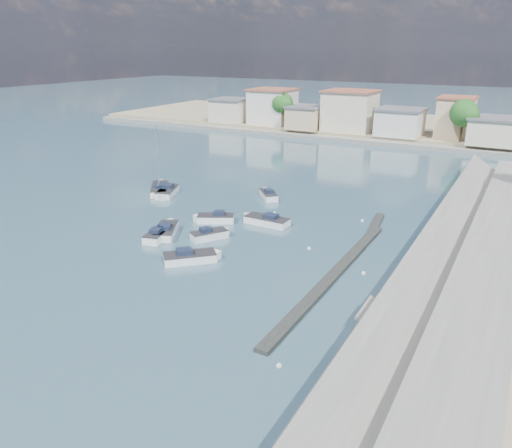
{
  "coord_description": "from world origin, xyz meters",
  "views": [
    {
      "loc": [
        19.92,
        -26.86,
        18.63
      ],
      "look_at": [
        -3.38,
        15.05,
        1.4
      ],
      "focal_mm": 35.0,
      "sensor_mm": 36.0,
      "label": 1
    }
  ],
  "objects_px": {
    "motorboat_g": "(167,193)",
    "motorboat_f": "(268,195)",
    "motorboat_a": "(167,230)",
    "motorboat_e": "(159,234)",
    "motorboat_b": "(211,235)",
    "motorboat_d": "(214,219)",
    "motorboat_h": "(193,257)",
    "motorboat_c": "(265,221)",
    "sailboat": "(160,188)"
  },
  "relations": [
    {
      "from": "motorboat_g",
      "to": "motorboat_f",
      "type": "bearing_deg",
      "value": 24.41
    },
    {
      "from": "motorboat_a",
      "to": "motorboat_e",
      "type": "height_order",
      "value": "same"
    },
    {
      "from": "motorboat_b",
      "to": "motorboat_d",
      "type": "height_order",
      "value": "same"
    },
    {
      "from": "motorboat_g",
      "to": "motorboat_h",
      "type": "xyz_separation_m",
      "value": [
        15.53,
        -15.71,
        -0.0
      ]
    },
    {
      "from": "motorboat_e",
      "to": "motorboat_b",
      "type": "bearing_deg",
      "value": 27.21
    },
    {
      "from": "motorboat_c",
      "to": "motorboat_f",
      "type": "distance_m",
      "value": 10.06
    },
    {
      "from": "motorboat_c",
      "to": "motorboat_e",
      "type": "relative_size",
      "value": 1.18
    },
    {
      "from": "motorboat_a",
      "to": "motorboat_h",
      "type": "relative_size",
      "value": 1.1
    },
    {
      "from": "motorboat_c",
      "to": "motorboat_e",
      "type": "xyz_separation_m",
      "value": [
        -7.47,
        -8.98,
        -0.0
      ]
    },
    {
      "from": "motorboat_c",
      "to": "motorboat_f",
      "type": "xyz_separation_m",
      "value": [
        -4.37,
        9.06,
        -0.0
      ]
    },
    {
      "from": "motorboat_c",
      "to": "motorboat_g",
      "type": "height_order",
      "value": "same"
    },
    {
      "from": "motorboat_e",
      "to": "sailboat",
      "type": "height_order",
      "value": "sailboat"
    },
    {
      "from": "sailboat",
      "to": "motorboat_f",
      "type": "bearing_deg",
      "value": 17.19
    },
    {
      "from": "motorboat_c",
      "to": "motorboat_g",
      "type": "distance_m",
      "value": 16.89
    },
    {
      "from": "motorboat_d",
      "to": "motorboat_h",
      "type": "xyz_separation_m",
      "value": [
        4.34,
        -9.98,
        0.0
      ]
    },
    {
      "from": "motorboat_c",
      "to": "motorboat_h",
      "type": "relative_size",
      "value": 1.18
    },
    {
      "from": "motorboat_d",
      "to": "motorboat_g",
      "type": "relative_size",
      "value": 0.79
    },
    {
      "from": "motorboat_a",
      "to": "motorboat_f",
      "type": "bearing_deg",
      "value": 79.23
    },
    {
      "from": "motorboat_g",
      "to": "motorboat_e",
      "type": "bearing_deg",
      "value": -54.22
    },
    {
      "from": "motorboat_h",
      "to": "motorboat_g",
      "type": "bearing_deg",
      "value": 134.66
    },
    {
      "from": "motorboat_f",
      "to": "motorboat_g",
      "type": "distance_m",
      "value": 13.33
    },
    {
      "from": "motorboat_b",
      "to": "motorboat_d",
      "type": "bearing_deg",
      "value": 120.6
    },
    {
      "from": "motorboat_a",
      "to": "motorboat_c",
      "type": "relative_size",
      "value": 0.93
    },
    {
      "from": "motorboat_d",
      "to": "motorboat_f",
      "type": "xyz_separation_m",
      "value": [
        0.95,
        11.24,
        0.0
      ]
    },
    {
      "from": "motorboat_d",
      "to": "motorboat_h",
      "type": "distance_m",
      "value": 10.88
    },
    {
      "from": "sailboat",
      "to": "motorboat_e",
      "type": "bearing_deg",
      "value": -50.75
    },
    {
      "from": "motorboat_g",
      "to": "motorboat_c",
      "type": "bearing_deg",
      "value": -12.16
    },
    {
      "from": "motorboat_a",
      "to": "motorboat_e",
      "type": "distance_m",
      "value": 1.29
    },
    {
      "from": "motorboat_f",
      "to": "motorboat_g",
      "type": "height_order",
      "value": "same"
    },
    {
      "from": "motorboat_d",
      "to": "motorboat_g",
      "type": "distance_m",
      "value": 12.57
    },
    {
      "from": "motorboat_f",
      "to": "motorboat_h",
      "type": "xyz_separation_m",
      "value": [
        3.39,
        -21.22,
        0.0
      ]
    },
    {
      "from": "motorboat_f",
      "to": "motorboat_h",
      "type": "relative_size",
      "value": 0.86
    },
    {
      "from": "motorboat_a",
      "to": "motorboat_d",
      "type": "relative_size",
      "value": 1.17
    },
    {
      "from": "sailboat",
      "to": "motorboat_c",
      "type": "bearing_deg",
      "value": -14.05
    },
    {
      "from": "motorboat_e",
      "to": "motorboat_g",
      "type": "relative_size",
      "value": 0.83
    },
    {
      "from": "motorboat_f",
      "to": "motorboat_e",
      "type": "bearing_deg",
      "value": -99.75
    },
    {
      "from": "motorboat_c",
      "to": "motorboat_d",
      "type": "height_order",
      "value": "same"
    },
    {
      "from": "motorboat_c",
      "to": "motorboat_g",
      "type": "bearing_deg",
      "value": 167.84
    },
    {
      "from": "motorboat_b",
      "to": "motorboat_d",
      "type": "relative_size",
      "value": 0.89
    },
    {
      "from": "motorboat_h",
      "to": "sailboat",
      "type": "bearing_deg",
      "value": 136.37
    },
    {
      "from": "motorboat_f",
      "to": "motorboat_d",
      "type": "bearing_deg",
      "value": -94.83
    },
    {
      "from": "motorboat_a",
      "to": "motorboat_c",
      "type": "bearing_deg",
      "value": 45.51
    },
    {
      "from": "motorboat_e",
      "to": "sailboat",
      "type": "bearing_deg",
      "value": 129.25
    },
    {
      "from": "motorboat_d",
      "to": "sailboat",
      "type": "distance_m",
      "value": 14.95
    },
    {
      "from": "motorboat_c",
      "to": "motorboat_h",
      "type": "height_order",
      "value": "same"
    },
    {
      "from": "motorboat_d",
      "to": "sailboat",
      "type": "bearing_deg",
      "value": 152.78
    },
    {
      "from": "motorboat_d",
      "to": "motorboat_g",
      "type": "xyz_separation_m",
      "value": [
        -11.19,
        5.74,
        0.0
      ]
    },
    {
      "from": "motorboat_e",
      "to": "motorboat_h",
      "type": "height_order",
      "value": "same"
    },
    {
      "from": "motorboat_b",
      "to": "motorboat_d",
      "type": "distance_m",
      "value": 5.08
    },
    {
      "from": "motorboat_b",
      "to": "motorboat_f",
      "type": "height_order",
      "value": "same"
    }
  ]
}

